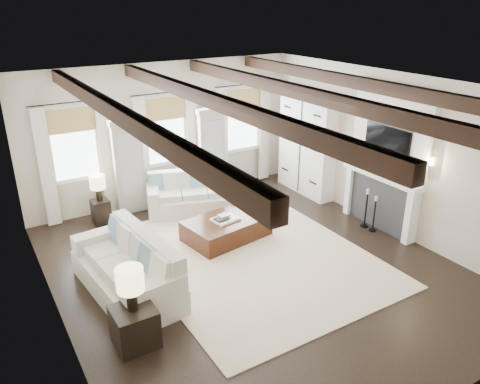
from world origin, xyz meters
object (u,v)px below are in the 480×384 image
sofa_left (130,270)px  ottoman (226,229)px  sofa_back (193,195)px  side_table_back (101,212)px  side_table_front (135,326)px

sofa_left → ottoman: sofa_left is taller
sofa_back → side_table_back: (-1.99, 0.40, -0.09)m
sofa_left → ottoman: bearing=19.5°
side_table_front → sofa_left: bearing=73.0°
ottoman → sofa_left: bearing=-169.5°
sofa_back → side_table_back: 2.03m
side_table_front → side_table_back: 4.08m
sofa_back → sofa_left: (-2.29, -2.37, 0.03)m
sofa_back → side_table_back: sofa_back is taller
sofa_back → ottoman: (-0.05, -1.58, -0.15)m
ottoman → sofa_back: bearing=79.3°
sofa_back → side_table_front: bearing=-126.4°
ottoman → side_table_back: bearing=125.4°
sofa_left → side_table_back: size_ratio=4.43×
sofa_back → ottoman: size_ratio=1.39×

